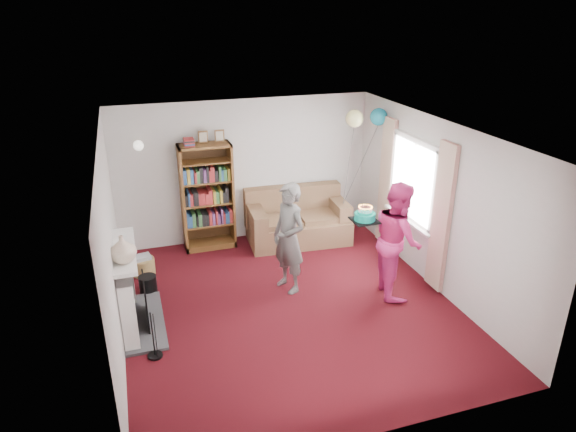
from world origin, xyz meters
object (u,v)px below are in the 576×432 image
object	(u,v)px
bookcase	(207,197)
person_magenta	(397,239)
sofa	(297,221)
birthday_cake	(365,217)
person_striped	(289,238)

from	to	relation	value
bookcase	person_magenta	bearing A→B (deg)	-45.92
sofa	person_magenta	world-z (taller)	person_magenta
bookcase	person_magenta	world-z (taller)	bookcase
sofa	person_magenta	distance (m)	2.36
sofa	person_magenta	bearing A→B (deg)	-66.52
sofa	birthday_cake	world-z (taller)	birthday_cake
person_striped	bookcase	bearing A→B (deg)	-175.38
person_striped	person_magenta	distance (m)	1.55
sofa	person_striped	size ratio (longest dim) A/B	1.06
bookcase	person_striped	size ratio (longest dim) A/B	1.24
bookcase	person_striped	distance (m)	2.04
person_striped	person_magenta	bearing A→B (deg)	48.20
bookcase	birthday_cake	xyz separation A→B (m)	(1.87, -2.22, 0.29)
bookcase	person_magenta	distance (m)	3.34
person_striped	birthday_cake	world-z (taller)	person_striped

